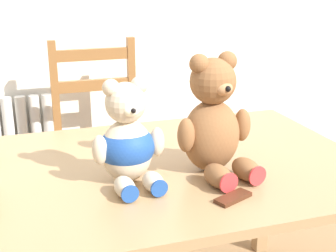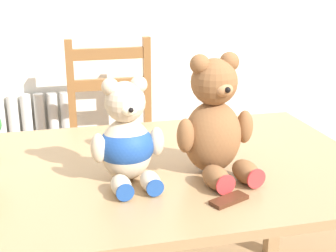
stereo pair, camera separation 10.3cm
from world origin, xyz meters
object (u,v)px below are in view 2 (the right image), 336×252
teddy_bear_left (127,141)px  teddy_bear_right (215,123)px  wooden_chair_behind (115,142)px  chocolate_bar (229,200)px

teddy_bear_left → teddy_bear_right: size_ratio=0.85×
wooden_chair_behind → chocolate_bar: bearing=98.2°
wooden_chair_behind → teddy_bear_right: size_ratio=2.62×
teddy_bear_left → chocolate_bar: 0.36m
teddy_bear_right → teddy_bear_left: bearing=-11.3°
chocolate_bar → teddy_bear_right: bearing=83.1°
wooden_chair_behind → chocolate_bar: wooden_chair_behind is taller
teddy_bear_left → teddy_bear_right: (0.28, -0.01, 0.04)m
teddy_bear_left → chocolate_bar: bearing=134.4°
teddy_bear_left → chocolate_bar: teddy_bear_left is taller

